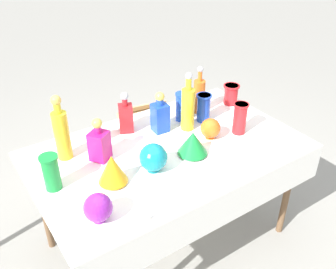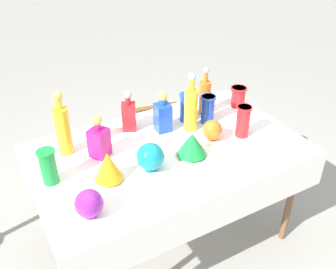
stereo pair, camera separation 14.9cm
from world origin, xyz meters
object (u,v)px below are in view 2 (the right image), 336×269
Objects in this scene: tall_bottle_2 at (63,128)px; slender_vase_1 at (243,120)px; square_decanter_1 at (163,115)px; fluted_vase_0 at (192,144)px; round_bowl_2 at (89,204)px; cardboard_box_behind_left at (159,132)px; tall_bottle_0 at (205,96)px; square_decanter_2 at (99,140)px; slender_vase_0 at (238,96)px; round_bowl_1 at (150,157)px; slender_vase_4 at (48,166)px; fluted_vase_1 at (108,166)px; tall_bottle_1 at (191,108)px; square_decanter_0 at (129,114)px; slender_vase_3 at (186,107)px; round_bowl_0 at (212,130)px; slender_vase_2 at (208,108)px.

tall_bottle_2 reaches higher than slender_vase_1.
fluted_vase_0 is at bearing -88.13° from square_decanter_1.
round_bowl_2 is 0.26× the size of cardboard_box_behind_left.
round_bowl_2 is (-1.03, -0.58, -0.06)m from tall_bottle_0.
square_decanter_2 is 1.80× the size of slender_vase_0.
square_decanter_1 is 0.42m from round_bowl_1.
fluted_vase_0 is at bearing -11.43° from slender_vase_4.
slender_vase_1 is at bearing 11.21° from round_bowl_2.
tall_bottle_2 is at bearing 108.80° from fluted_vase_1.
tall_bottle_1 reaches higher than slender_vase_0.
fluted_vase_0 is at bearing 0.68° from round_bowl_1.
square_decanter_0 reaches higher than round_bowl_1.
tall_bottle_2 reaches higher than fluted_vase_1.
tall_bottle_0 is 1.72× the size of slender_vase_3.
round_bowl_0 is (0.70, 0.06, -0.02)m from fluted_vase_1.
slender_vase_0 is at bearing -0.52° from slender_vase_3.
slender_vase_0 is 0.76× the size of slender_vase_2.
round_bowl_2 is (-0.83, -0.44, -0.08)m from tall_bottle_1.
square_decanter_1 is 1.67× the size of round_bowl_1.
tall_bottle_2 is 2.71× the size of slender_vase_0.
slender_vase_3 is (0.65, 0.11, -0.00)m from square_decanter_2.
fluted_vase_1 is at bearing -126.16° from square_decanter_0.
round_bowl_1 reaches higher than round_bowl_2.
square_decanter_1 is 0.20m from slender_vase_3.
tall_bottle_1 is 0.13m from slender_vase_3.
slender_vase_0 reaches higher than cardboard_box_behind_left.
slender_vase_3 is at bearing -170.37° from tall_bottle_0.
fluted_vase_1 is at bearing -163.26° from slender_vase_0.
slender_vase_2 is at bearing 9.39° from tall_bottle_1.
slender_vase_4 is 0.31m from fluted_vase_1.
fluted_vase_1 is 0.23m from round_bowl_1.
slender_vase_0 is 1.41m from slender_vase_4.
slender_vase_0 is at bearing 55.46° from slender_vase_1.
tall_bottle_0 reaches higher than slender_vase_1.
slender_vase_3 is 1.36× the size of round_bowl_2.
slender_vase_0 is at bearing -6.74° from tall_bottle_0.
tall_bottle_2 is at bearing 159.55° from round_bowl_0.
tall_bottle_2 is 1.45× the size of square_decanter_1.
slender_vase_0 is 1.10× the size of round_bowl_0.
slender_vase_2 is 0.97× the size of slender_vase_4.
square_decanter_2 is 0.76m from slender_vase_2.
square_decanter_0 reaches higher than slender_vase_1.
slender_vase_4 is at bearing 154.01° from fluted_vase_1.
square_decanter_0 is 0.52m from slender_vase_2.
fluted_vase_1 is at bearing -156.59° from tall_bottle_0.
square_decanter_2 is 1.28× the size of slender_vase_1.
round_bowl_1 is at bearing -6.48° from fluted_vase_1.
tall_bottle_0 is 0.13m from slender_vase_2.
tall_bottle_0 reaches higher than round_bowl_0.
square_decanter_2 is 0.89m from slender_vase_1.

